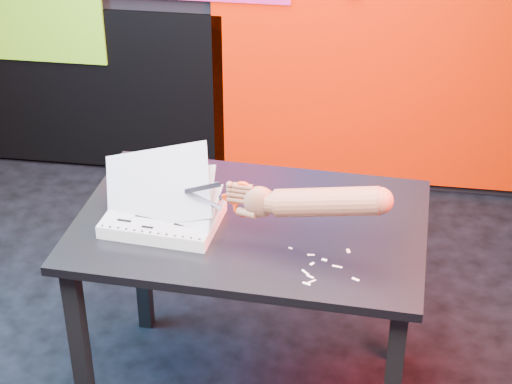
# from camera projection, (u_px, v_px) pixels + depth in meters

# --- Properties ---
(room) EXTENTS (3.01, 3.01, 2.71)m
(room) POSITION_uv_depth(u_px,v_px,m) (160.00, 27.00, 2.49)
(room) COLOR black
(room) RESTS_ON ground
(backdrop) EXTENTS (2.88, 0.05, 2.08)m
(backdrop) POSITION_uv_depth(u_px,v_px,m) (256.00, 1.00, 3.93)
(backdrop) COLOR red
(backdrop) RESTS_ON ground
(work_table) EXTENTS (1.14, 0.79, 0.75)m
(work_table) POSITION_uv_depth(u_px,v_px,m) (251.00, 247.00, 2.76)
(work_table) COLOR black
(work_table) RESTS_ON ground
(printout_stack) EXTENTS (0.39, 0.28, 0.27)m
(printout_stack) POSITION_uv_depth(u_px,v_px,m) (163.00, 216.00, 2.68)
(printout_stack) COLOR white
(printout_stack) RESTS_ON work_table
(scissors) EXTENTS (0.22, 0.03, 0.12)m
(scissors) POSITION_uv_depth(u_px,v_px,m) (238.00, 199.00, 2.56)
(scissors) COLOR #9FA7BC
(scissors) RESTS_ON printout_stack
(hand_forearm) EXTENTS (0.48, 0.12, 0.16)m
(hand_forearm) POSITION_uv_depth(u_px,v_px,m) (315.00, 202.00, 2.49)
(hand_forearm) COLOR #9B623E
(hand_forearm) RESTS_ON work_table
(paper_clippings) EXTENTS (0.22, 0.20, 0.00)m
(paper_clippings) POSITION_uv_depth(u_px,v_px,m) (322.00, 268.00, 2.49)
(paper_clippings) COLOR white
(paper_clippings) RESTS_ON work_table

